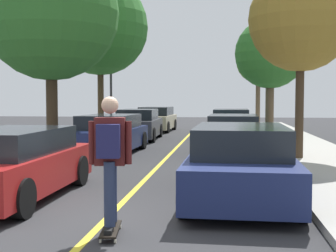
{
  "coord_description": "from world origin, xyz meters",
  "views": [
    {
      "loc": [
        1.8,
        -6.88,
        1.86
      ],
      "look_at": [
        0.08,
        7.21,
        1.02
      ],
      "focal_mm": 49.52,
      "sensor_mm": 36.0,
      "label": 1
    }
  ],
  "objects": [
    {
      "name": "street_tree_left_nearest",
      "position": [
        -3.97,
        8.13,
        4.73
      ],
      "size": [
        4.56,
        4.56,
        6.89
      ],
      "color": "#3D2D1E",
      "rests_on": "sidewalk_left"
    },
    {
      "name": "street_tree_right_far",
      "position": [
        3.97,
        23.88,
        4.27
      ],
      "size": [
        2.84,
        2.84,
        5.58
      ],
      "color": "brown",
      "rests_on": "sidewalk_right"
    },
    {
      "name": "skateboarder",
      "position": [
        0.28,
        -0.86,
        1.12
      ],
      "size": [
        0.59,
        0.71,
        1.79
      ],
      "color": "black",
      "rests_on": "skateboard"
    },
    {
      "name": "center_line",
      "position": [
        0.0,
        4.0,
        0.0
      ],
      "size": [
        0.12,
        39.2,
        0.01
      ],
      "primitive_type": "cube",
      "color": "gold",
      "rests_on": "ground"
    },
    {
      "name": "parked_car_right_near",
      "position": [
        2.11,
        8.9,
        0.66
      ],
      "size": [
        1.98,
        4.19,
        1.32
      ],
      "color": "#B7B7BC",
      "rests_on": "ground"
    },
    {
      "name": "parked_car_left_farthest",
      "position": [
        -2.11,
        19.41,
        0.69
      ],
      "size": [
        2.07,
        4.22,
        1.39
      ],
      "color": "#BCAD89",
      "rests_on": "ground"
    },
    {
      "name": "parked_car_left_far",
      "position": [
        -2.11,
        13.89,
        0.68
      ],
      "size": [
        1.99,
        4.26,
        1.39
      ],
      "color": "#38383D",
      "rests_on": "ground"
    },
    {
      "name": "parked_car_left_nearest",
      "position": [
        -2.11,
        1.27,
        0.65
      ],
      "size": [
        1.88,
        4.22,
        1.3
      ],
      "color": "maroon",
      "rests_on": "ground"
    },
    {
      "name": "skateboard",
      "position": [
        0.28,
        -0.82,
        0.09
      ],
      "size": [
        0.33,
        0.86,
        0.1
      ],
      "color": "black",
      "rests_on": "ground"
    },
    {
      "name": "parked_car_right_far",
      "position": [
        2.11,
        14.42,
        0.68
      ],
      "size": [
        1.92,
        4.38,
        1.39
      ],
      "color": "#196066",
      "rests_on": "ground"
    },
    {
      "name": "street_tree_right_nearest",
      "position": [
        3.97,
        6.94,
        4.13
      ],
      "size": [
        3.01,
        3.01,
        5.51
      ],
      "color": "#3D2D1E",
      "rests_on": "sidewalk_right"
    },
    {
      "name": "ground",
      "position": [
        0.0,
        0.0,
        0.0
      ],
      "size": [
        80.0,
        80.0,
        0.0
      ],
      "primitive_type": "plane",
      "color": "#2D2D30"
    },
    {
      "name": "parked_car_right_nearest",
      "position": [
        2.11,
        1.78,
        0.67
      ],
      "size": [
        2.04,
        4.62,
        1.36
      ],
      "color": "navy",
      "rests_on": "ground"
    },
    {
      "name": "streetlamp",
      "position": [
        -3.86,
        15.89,
        3.62
      ],
      "size": [
        0.36,
        0.24,
        6.14
      ],
      "color": "#38383D",
      "rests_on": "sidewalk_left"
    },
    {
      "name": "street_tree_right_near",
      "position": [
        3.97,
        15.92,
        4.01
      ],
      "size": [
        3.38,
        3.38,
        5.59
      ],
      "color": "brown",
      "rests_on": "sidewalk_right"
    },
    {
      "name": "street_tree_left_near",
      "position": [
        -3.97,
        14.34,
        5.19
      ],
      "size": [
        4.48,
        4.48,
        7.3
      ],
      "color": "#4C3823",
      "rests_on": "sidewalk_left"
    },
    {
      "name": "parked_car_left_near",
      "position": [
        -2.11,
        8.51,
        0.66
      ],
      "size": [
        2.04,
        4.52,
        1.31
      ],
      "color": "navy",
      "rests_on": "ground"
    }
  ]
}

